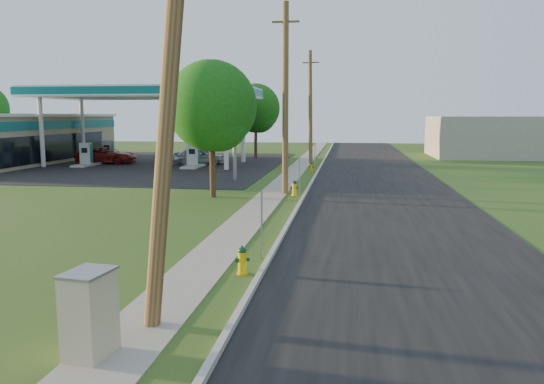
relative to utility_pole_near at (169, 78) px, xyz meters
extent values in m
plane|color=#265516|center=(0.60, 1.00, -4.80)|extent=(140.00, 140.00, 0.00)
cube|color=black|center=(5.10, 11.00, -4.79)|extent=(8.00, 120.00, 0.02)
cube|color=#A8A59A|center=(1.10, 11.00, -4.73)|extent=(0.15, 120.00, 0.15)
cube|color=gray|center=(-0.65, 11.00, -4.79)|extent=(1.50, 120.00, 0.03)
cube|color=black|center=(-15.40, 33.00, -4.79)|extent=(26.00, 28.00, 0.02)
cylinder|color=brown|center=(0.00, 0.00, -0.05)|extent=(1.31, 0.32, 9.48)
cylinder|color=brown|center=(0.00, 18.00, 0.10)|extent=(0.32, 0.32, 9.80)
cube|color=brown|center=(0.00, 18.00, 4.00)|extent=(1.40, 0.10, 0.10)
cylinder|color=brown|center=(0.00, 36.00, -0.05)|extent=(0.49, 0.32, 9.50)
cube|color=brown|center=(0.00, 36.00, 3.70)|extent=(1.40, 0.10, 0.12)
cube|color=gray|center=(0.85, 5.20, -3.80)|extent=(0.05, 0.04, 2.00)
cube|color=gray|center=(0.85, 17.00, -3.80)|extent=(0.05, 0.04, 2.00)
cube|color=gray|center=(0.85, 29.20, -3.80)|extent=(0.05, 0.04, 2.00)
cylinder|color=silver|center=(-20.90, 29.70, -2.05)|extent=(0.36, 0.36, 5.50)
cylinder|color=silver|center=(-20.90, 36.30, -2.05)|extent=(0.36, 0.36, 5.50)
cylinder|color=silver|center=(-5.90, 29.70, -2.05)|extent=(0.36, 0.36, 5.50)
cylinder|color=silver|center=(-5.90, 36.30, -2.05)|extent=(0.36, 0.36, 5.50)
cube|color=silver|center=(-13.40, 33.00, 1.15)|extent=(18.00, 9.00, 0.90)
cube|color=#086164|center=(-13.40, 33.00, 1.15)|extent=(18.15, 9.15, 0.63)
cube|color=silver|center=(-13.40, 33.00, 0.83)|extent=(18.18, 9.18, 0.10)
cube|color=#A8A59A|center=(-17.90, 31.00, -4.71)|extent=(1.20, 3.20, 0.18)
cube|color=#9EA0A3|center=(-17.90, 31.00, -3.75)|extent=(0.90, 0.50, 1.70)
cube|color=#086164|center=(-17.90, 31.00, -3.75)|extent=(0.94, 0.40, 1.50)
cube|color=black|center=(-17.90, 30.73, -3.50)|extent=(0.50, 0.02, 0.40)
cube|color=#A8A59A|center=(-8.90, 31.00, -4.71)|extent=(1.20, 3.20, 0.18)
cube|color=#9EA0A3|center=(-8.90, 31.00, -3.75)|extent=(0.90, 0.50, 1.70)
cube|color=#086164|center=(-8.90, 31.00, -3.75)|extent=(0.94, 0.40, 1.50)
cube|color=black|center=(-8.90, 30.73, -3.50)|extent=(0.50, 0.02, 0.40)
cube|color=#A8A59A|center=(-17.90, 35.00, -4.71)|extent=(1.20, 3.20, 0.18)
cube|color=#9EA0A3|center=(-17.90, 35.00, -3.75)|extent=(0.90, 0.50, 1.70)
cube|color=#086164|center=(-17.90, 35.00, -3.75)|extent=(0.94, 0.40, 1.50)
cube|color=black|center=(-17.90, 34.73, -3.50)|extent=(0.50, 0.02, 0.40)
cube|color=#A8A59A|center=(-8.90, 35.00, -4.71)|extent=(1.20, 3.20, 0.18)
cube|color=#9EA0A3|center=(-8.90, 35.00, -3.75)|extent=(0.90, 0.50, 1.70)
cube|color=#086164|center=(-8.90, 35.00, -3.75)|extent=(0.94, 0.40, 1.50)
cube|color=black|center=(-8.90, 34.73, -3.50)|extent=(0.50, 0.02, 0.40)
cube|color=tan|center=(-26.40, 33.00, -2.80)|extent=(10.00, 22.00, 4.00)
cube|color=#086164|center=(-21.38, 33.00, -1.50)|extent=(0.06, 22.00, 0.70)
cube|color=black|center=(-21.37, 33.00, -3.40)|extent=(0.06, 16.06, 2.20)
cube|color=silver|center=(-26.40, 33.00, -0.68)|extent=(10.40, 22.40, 0.25)
cylinder|color=gray|center=(-3.90, 23.50, -2.30)|extent=(0.24, 0.24, 5.00)
cube|color=silver|center=(-3.90, 23.50, 1.00)|extent=(0.30, 2.00, 2.00)
cube|color=#086164|center=(-3.90, 23.50, 1.80)|extent=(0.34, 2.04, 0.50)
cube|color=gray|center=(18.60, 46.00, -2.80)|extent=(14.00, 10.00, 4.00)
cylinder|color=#362615|center=(-3.49, 16.36, -3.04)|extent=(0.30, 0.30, 3.53)
sphere|color=#17540E|center=(-3.49, 16.36, -0.22)|extent=(4.51, 4.51, 4.51)
sphere|color=#17540E|center=(-3.09, 16.06, -0.93)|extent=(3.10, 3.10, 3.10)
cylinder|color=#362615|center=(-5.66, 41.25, -2.96)|extent=(0.30, 0.30, 3.69)
sphere|color=#17540E|center=(-5.66, 41.25, -0.01)|extent=(4.72, 4.72, 4.72)
sphere|color=#17540E|center=(-5.26, 40.95, -0.75)|extent=(3.24, 3.24, 3.24)
cylinder|color=#DFB407|center=(0.59, 3.62, -4.77)|extent=(0.29, 0.29, 0.06)
cylinder|color=#DFB407|center=(0.59, 3.62, -4.50)|extent=(0.23, 0.23, 0.61)
cylinder|color=#DFB407|center=(0.59, 3.62, -4.23)|extent=(0.29, 0.29, 0.04)
sphere|color=#093A1C|center=(0.59, 3.62, -4.19)|extent=(0.24, 0.24, 0.24)
cylinder|color=#093A1C|center=(0.59, 3.62, -4.07)|extent=(0.05, 0.05, 0.06)
cylinder|color=#093A1C|center=(0.64, 3.48, -4.41)|extent=(0.14, 0.15, 0.11)
cylinder|color=#093A1C|center=(0.46, 3.57, -4.41)|extent=(0.13, 0.12, 0.09)
cylinder|color=#093A1C|center=(0.73, 3.66, -4.41)|extent=(0.13, 0.12, 0.09)
cylinder|color=yellow|center=(0.56, 17.40, -4.77)|extent=(0.30, 0.30, 0.07)
cylinder|color=yellow|center=(0.56, 17.40, -4.48)|extent=(0.24, 0.24, 0.65)
cylinder|color=yellow|center=(0.56, 17.40, -4.19)|extent=(0.30, 0.30, 0.04)
sphere|color=#083318|center=(0.56, 17.40, -4.15)|extent=(0.25, 0.25, 0.25)
cylinder|color=#083318|center=(0.56, 17.40, -4.02)|extent=(0.05, 0.05, 0.07)
cylinder|color=#083318|center=(0.55, 17.25, -4.39)|extent=(0.13, 0.14, 0.12)
cylinder|color=#083318|center=(0.40, 17.41, -4.39)|extent=(0.11, 0.10, 0.10)
cylinder|color=#083318|center=(0.71, 17.39, -4.39)|extent=(0.11, 0.10, 0.10)
cylinder|color=#E1AC00|center=(0.60, 29.29, -4.77)|extent=(0.27, 0.27, 0.06)
cylinder|color=#E1AC00|center=(0.60, 29.29, -4.51)|extent=(0.21, 0.21, 0.58)
cylinder|color=#E1AC00|center=(0.60, 29.29, -4.26)|extent=(0.27, 0.27, 0.04)
sphere|color=black|center=(0.60, 29.29, -4.23)|extent=(0.22, 0.22, 0.22)
cylinder|color=black|center=(0.60, 29.29, -4.11)|extent=(0.05, 0.05, 0.06)
cylinder|color=black|center=(0.56, 29.17, -4.44)|extent=(0.14, 0.14, 0.11)
cylinder|color=black|center=(0.48, 29.34, -4.44)|extent=(0.12, 0.11, 0.09)
cylinder|color=black|center=(0.73, 29.24, -4.44)|extent=(0.12, 0.11, 0.09)
cube|color=tan|center=(-1.03, -1.44, -4.06)|extent=(0.74, 0.92, 1.48)
cube|color=gray|center=(-1.03, -1.44, -3.30)|extent=(0.79, 0.97, 0.04)
imported|color=maroon|center=(-17.27, 33.41, -4.09)|extent=(5.13, 2.40, 1.42)
imported|color=#B3B6BB|center=(-9.23, 33.84, -4.09)|extent=(4.42, 2.30, 1.43)
camera|label=1|loc=(3.28, -9.53, -0.68)|focal=35.00mm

